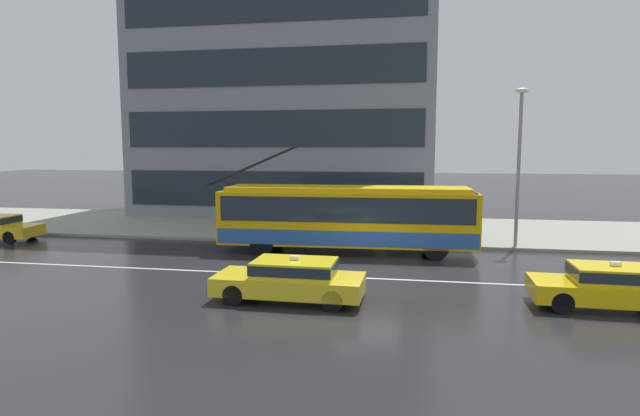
# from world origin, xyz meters

# --- Properties ---
(ground_plane) EXTENTS (160.00, 160.00, 0.00)m
(ground_plane) POSITION_xyz_m (0.00, 0.00, 0.00)
(ground_plane) COLOR #262428
(sidewalk_slab) EXTENTS (80.00, 10.00, 0.14)m
(sidewalk_slab) POSITION_xyz_m (0.00, 9.90, 0.07)
(sidewalk_slab) COLOR gray
(sidewalk_slab) RESTS_ON ground_plane
(lane_centre_line) EXTENTS (72.00, 0.14, 0.01)m
(lane_centre_line) POSITION_xyz_m (0.00, -1.20, 0.00)
(lane_centre_line) COLOR silver
(lane_centre_line) RESTS_ON ground_plane
(trolleybus) EXTENTS (12.06, 2.92, 4.74)m
(trolleybus) POSITION_xyz_m (-1.21, 3.30, 1.62)
(trolleybus) COLOR #E1A707
(trolleybus) RESTS_ON ground_plane
(taxi_oncoming_near) EXTENTS (4.56, 1.90, 1.39)m
(taxi_oncoming_near) POSITION_xyz_m (-1.98, -4.31, 0.70)
(taxi_oncoming_near) COLOR yellow
(taxi_oncoming_near) RESTS_ON ground_plane
(taxi_oncoming_far) EXTENTS (4.24, 1.82, 1.39)m
(taxi_oncoming_far) POSITION_xyz_m (7.29, -3.50, 0.70)
(taxi_oncoming_far) COLOR yellow
(taxi_oncoming_far) RESTS_ON ground_plane
(bus_shelter) EXTENTS (3.83, 1.55, 2.48)m
(bus_shelter) POSITION_xyz_m (-1.49, 6.57, 1.98)
(bus_shelter) COLOR gray
(bus_shelter) RESTS_ON sidewalk_slab
(pedestrian_at_shelter) EXTENTS (1.32, 1.32, 1.96)m
(pedestrian_at_shelter) POSITION_xyz_m (-5.52, 6.68, 1.68)
(pedestrian_at_shelter) COLOR #54564C
(pedestrian_at_shelter) RESTS_ON sidewalk_slab
(pedestrian_approaching_curb) EXTENTS (1.50, 1.50, 1.96)m
(pedestrian_approaching_curb) POSITION_xyz_m (1.36, 7.77, 1.75)
(pedestrian_approaching_curb) COLOR #21264D
(pedestrian_approaching_curb) RESTS_ON sidewalk_slab
(street_lamp) EXTENTS (0.60, 0.32, 7.16)m
(street_lamp) POSITION_xyz_m (6.32, 5.33, 4.34)
(street_lamp) COLOR gray
(street_lamp) RESTS_ON sidewalk_slab
(office_tower_corner_left) EXTENTS (20.37, 15.16, 26.79)m
(office_tower_corner_left) POSITION_xyz_m (-7.14, 19.47, 13.40)
(office_tower_corner_left) COLOR gray
(office_tower_corner_left) RESTS_ON ground_plane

